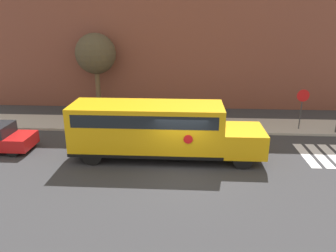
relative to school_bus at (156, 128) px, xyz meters
name	(u,v)px	position (x,y,z in m)	size (l,w,h in m)	color
ground_plane	(181,168)	(1.31, -1.27, -1.64)	(60.00, 60.00, 0.00)	#333335
sidewalk_strip	(183,125)	(1.31, 5.23, -1.57)	(44.00, 3.00, 0.15)	#B2ADA3
building_backdrop	(185,29)	(1.31, 11.73, 4.38)	(32.00, 4.00, 12.05)	brown
crosswalk_stripes	(333,156)	(9.38, 0.73, -1.64)	(3.30, 3.20, 0.01)	white
school_bus	(156,128)	(0.00, 0.00, 0.00)	(9.80, 2.57, 2.87)	#EAA80F
stop_sign	(302,103)	(8.78, 4.59, 0.21)	(0.77, 0.10, 2.75)	#38383A
tree_near_sidewalk	(96,54)	(-5.28, 8.51, 2.72)	(3.00, 3.00, 5.91)	brown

